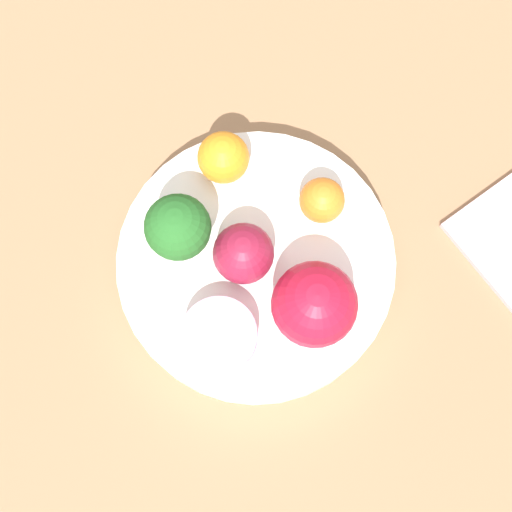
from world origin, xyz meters
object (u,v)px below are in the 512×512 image
(broccoli, at_px, (178,228))
(small_cup, at_px, (219,336))
(apple_green, at_px, (314,304))
(apple_red, at_px, (244,259))
(orange_front, at_px, (223,158))
(orange_back, at_px, (322,200))
(bowl, at_px, (256,265))

(broccoli, height_order, small_cup, broccoli)
(apple_green, height_order, small_cup, apple_green)
(broccoli, bearing_deg, apple_red, 57.99)
(broccoli, height_order, orange_front, broccoli)
(broccoli, xyz_separation_m, apple_green, (0.07, 0.08, -0.01))
(apple_red, distance_m, orange_front, 0.08)
(apple_red, relative_size, orange_back, 1.30)
(bowl, bearing_deg, apple_green, 34.97)
(apple_green, bearing_deg, orange_back, 164.09)
(apple_red, distance_m, apple_green, 0.06)
(small_cup, bearing_deg, orange_back, 133.26)
(apple_red, xyz_separation_m, orange_back, (-0.04, 0.06, -0.01))
(broccoli, relative_size, orange_front, 1.58)
(orange_front, bearing_deg, small_cup, -10.68)
(broccoli, bearing_deg, small_cup, 11.68)
(apple_green, xyz_separation_m, small_cup, (0.01, -0.07, -0.02))
(bowl, relative_size, apple_red, 4.71)
(orange_back, bearing_deg, small_cup, -46.74)
(apple_green, bearing_deg, apple_red, -135.42)
(apple_green, xyz_separation_m, orange_front, (-0.12, -0.04, -0.01))
(bowl, bearing_deg, apple_red, -65.18)
(broccoli, relative_size, small_cup, 1.14)
(broccoli, xyz_separation_m, orange_back, (-0.01, 0.11, -0.02))
(broccoli, bearing_deg, apple_green, 50.69)
(apple_red, height_order, orange_back, apple_red)
(bowl, distance_m, apple_red, 0.04)
(apple_green, relative_size, orange_back, 1.78)
(bowl, height_order, orange_front, orange_front)
(apple_red, bearing_deg, small_cup, -28.27)
(bowl, bearing_deg, orange_back, 119.94)
(bowl, height_order, apple_red, apple_red)
(apple_red, relative_size, apple_green, 0.73)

